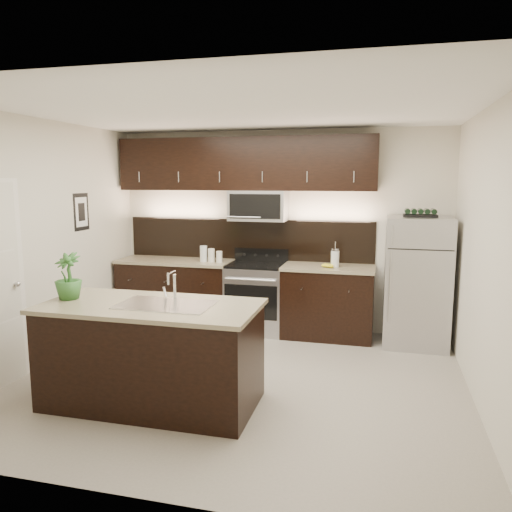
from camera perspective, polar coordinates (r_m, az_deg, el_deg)
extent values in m
plane|color=gray|center=(5.29, -1.85, -14.05)|extent=(4.50, 4.50, 0.00)
cube|color=beige|center=(6.85, 2.72, 2.91)|extent=(4.50, 0.02, 2.70)
cube|color=beige|center=(3.08, -12.32, -4.57)|extent=(4.50, 0.02, 2.70)
cube|color=beige|center=(5.95, -23.25, 1.30)|extent=(0.02, 4.00, 2.70)
cube|color=beige|center=(4.82, 24.75, -0.40)|extent=(0.02, 4.00, 2.70)
cube|color=white|center=(4.91, -2.01, 16.37)|extent=(4.50, 4.00, 0.02)
sphere|color=silver|center=(5.60, -25.59, -2.90)|extent=(0.06, 0.06, 0.06)
cube|color=black|center=(6.52, -19.32, 4.77)|extent=(0.01, 0.32, 0.46)
cube|color=white|center=(6.52, -19.30, 4.77)|extent=(0.00, 0.24, 0.36)
cube|color=black|center=(7.13, -9.09, -4.30)|extent=(1.57, 0.62, 0.90)
cube|color=black|center=(6.60, 8.20, -5.34)|extent=(1.16, 0.62, 0.90)
cube|color=#B2B2B7|center=(6.76, 0.05, -4.91)|extent=(0.76, 0.62, 0.90)
cube|color=black|center=(6.67, 0.05, -1.02)|extent=(0.76, 0.60, 0.03)
cube|color=tan|center=(7.04, -9.19, -0.57)|extent=(1.59, 0.65, 0.04)
cube|color=tan|center=(6.50, 8.29, -1.32)|extent=(1.18, 0.65, 0.04)
cube|color=black|center=(6.95, -0.99, 1.93)|extent=(3.49, 0.02, 0.56)
cube|color=#B2B2B7|center=(6.68, 0.29, 5.78)|extent=(0.76, 0.40, 0.40)
cube|color=black|center=(6.76, -1.35, 10.47)|extent=(3.49, 0.33, 0.70)
cube|color=black|center=(4.74, -11.81, -11.14)|extent=(1.90, 0.90, 0.90)
cube|color=tan|center=(4.60, -11.99, -5.63)|extent=(1.96, 0.96, 0.04)
cube|color=silver|center=(4.54, -10.29, -5.46)|extent=(0.84, 0.50, 0.01)
cylinder|color=silver|center=(4.70, -9.27, -3.51)|extent=(0.03, 0.03, 0.24)
cylinder|color=silver|center=(4.60, -9.66, -1.87)|extent=(0.02, 0.14, 0.02)
cylinder|color=silver|center=(4.55, -10.00, -2.64)|extent=(0.02, 0.02, 0.10)
cube|color=#B2B2B7|center=(6.45, 17.90, -2.83)|extent=(0.77, 0.70, 1.60)
cube|color=black|center=(6.34, 18.25, 4.40)|extent=(0.40, 0.24, 0.03)
cylinder|color=black|center=(6.33, 16.90, 4.89)|extent=(0.07, 0.23, 0.07)
cylinder|color=black|center=(6.33, 17.59, 4.86)|extent=(0.07, 0.23, 0.07)
cylinder|color=black|center=(6.34, 18.27, 4.83)|extent=(0.07, 0.23, 0.07)
cylinder|color=black|center=(6.34, 18.95, 4.80)|extent=(0.07, 0.23, 0.07)
cylinder|color=black|center=(6.35, 19.63, 4.77)|extent=(0.07, 0.23, 0.07)
imported|color=#2E6428|center=(4.96, -20.69, -2.16)|extent=(0.26, 0.26, 0.44)
cylinder|color=silver|center=(6.81, -6.01, 0.28)|extent=(0.10, 0.10, 0.22)
cylinder|color=silver|center=(6.76, -5.12, 0.07)|extent=(0.09, 0.09, 0.18)
cylinder|color=silver|center=(6.71, -4.22, -0.10)|extent=(0.08, 0.08, 0.15)
cylinder|color=silver|center=(6.42, 9.01, -0.33)|extent=(0.11, 0.11, 0.21)
cylinder|color=silver|center=(6.41, 9.04, 0.69)|extent=(0.11, 0.11, 0.02)
cylinder|color=silver|center=(6.40, 9.05, 1.16)|extent=(0.01, 0.01, 0.08)
ellipsoid|color=yellow|center=(6.42, 7.93, -1.03)|extent=(0.20, 0.18, 0.05)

